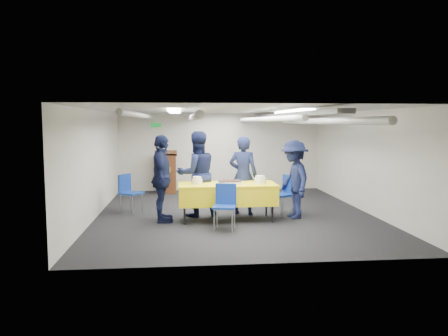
% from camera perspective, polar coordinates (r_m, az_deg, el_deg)
% --- Properties ---
extents(ground, '(7.00, 7.00, 0.00)m').
position_cam_1_polar(ground, '(9.82, 1.33, -5.97)').
color(ground, black).
rests_on(ground, ground).
extents(room_shell, '(6.00, 7.00, 2.30)m').
position_cam_1_polar(room_shell, '(10.03, 1.60, 4.72)').
color(room_shell, silver).
rests_on(room_shell, ground).
extents(serving_table, '(2.02, 0.89, 0.77)m').
position_cam_1_polar(serving_table, '(9.08, 0.43, -3.36)').
color(serving_table, black).
rests_on(serving_table, ground).
extents(sheet_cake, '(0.47, 0.36, 0.08)m').
position_cam_1_polar(sheet_cake, '(8.97, 0.72, -1.86)').
color(sheet_cake, white).
rests_on(sheet_cake, serving_table).
extents(plate_stack_left, '(0.22, 0.22, 0.16)m').
position_cam_1_polar(plate_stack_left, '(8.94, -3.54, -1.68)').
color(plate_stack_left, white).
rests_on(plate_stack_left, serving_table).
extents(plate_stack_right, '(0.24, 0.24, 0.16)m').
position_cam_1_polar(plate_stack_right, '(9.08, 4.74, -1.56)').
color(plate_stack_right, white).
rests_on(plate_stack_right, serving_table).
extents(podium, '(0.62, 0.53, 1.25)m').
position_cam_1_polar(podium, '(12.67, -7.54, -0.50)').
color(podium, '#5C2F17').
rests_on(podium, ground).
extents(chair_near, '(0.51, 0.51, 0.87)m').
position_cam_1_polar(chair_near, '(8.31, 0.15, -4.43)').
color(chair_near, gray).
rests_on(chair_near, ground).
extents(chair_right, '(0.57, 0.57, 0.87)m').
position_cam_1_polar(chair_right, '(9.73, 8.00, -2.95)').
color(chair_right, gray).
rests_on(chair_right, ground).
extents(chair_left, '(0.58, 0.58, 0.87)m').
position_cam_1_polar(chair_left, '(10.06, -12.38, -2.74)').
color(chair_left, gray).
rests_on(chair_left, ground).
extents(sailor_a, '(0.74, 0.61, 1.74)m').
position_cam_1_polar(sailor_a, '(9.62, 2.52, -0.96)').
color(sailor_a, black).
rests_on(sailor_a, ground).
extents(sailor_b, '(1.05, 0.91, 1.84)m').
position_cam_1_polar(sailor_b, '(9.46, -3.57, -0.78)').
color(sailor_b, black).
rests_on(sailor_b, ground).
extents(sailor_c, '(0.48, 1.07, 1.79)m').
position_cam_1_polar(sailor_c, '(8.97, -8.14, -1.38)').
color(sailor_c, black).
rests_on(sailor_c, ground).
extents(sailor_d, '(0.76, 1.15, 1.66)m').
position_cam_1_polar(sailor_d, '(9.38, 9.12, -1.46)').
color(sailor_d, black).
rests_on(sailor_d, ground).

